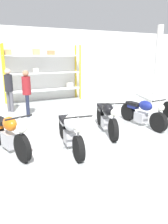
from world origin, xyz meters
name	(u,v)px	position (x,y,z in m)	size (l,w,h in m)	color
ground_plane	(90,139)	(0.00, 0.00, 0.00)	(30.00, 30.00, 0.00)	#B2B7B7
back_wall	(33,65)	(0.00, 6.04, 1.80)	(30.00, 0.08, 3.60)	silver
shelving_rack	(43,71)	(0.39, 5.67, 1.52)	(3.82, 0.63, 2.79)	gold
support_pillar	(157,66)	(5.05, 2.74, 1.80)	(0.28, 0.28, 3.60)	silver
motorcycle_orange	(9,133)	(-2.12, 0.16, 0.48)	(0.79, 1.97, 1.02)	black
motorcycle_white	(70,131)	(-0.73, -0.28, 0.47)	(0.67, 2.05, 1.02)	black
motorcycle_black	(106,116)	(0.73, 0.34, 0.50)	(0.92, 2.09, 1.05)	black
motorcycle_blue	(142,113)	(2.12, 0.33, 0.43)	(0.55, 2.03, 0.99)	black
person_browsing	(9,87)	(-1.48, 4.24, 1.04)	(0.45, 0.45, 1.76)	#595960
person_near_rack	(27,90)	(-0.99, 3.20, 1.03)	(0.37, 0.37, 1.75)	#1E2338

